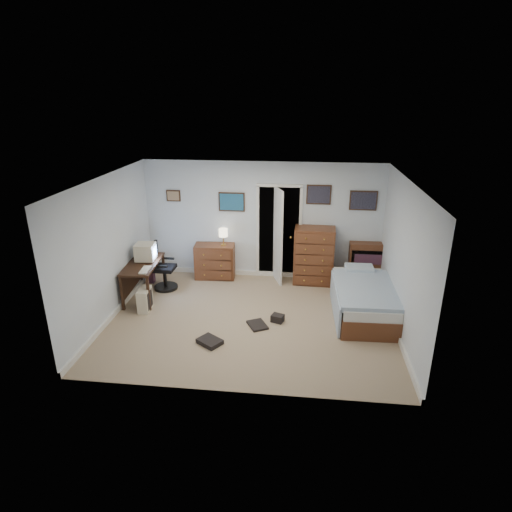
% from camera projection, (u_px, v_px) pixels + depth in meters
% --- Properties ---
extents(floor, '(5.00, 4.00, 0.02)m').
position_uv_depth(floor, '(251.00, 320.00, 7.64)').
color(floor, tan).
rests_on(floor, ground).
extents(computer_desk, '(0.65, 1.27, 0.71)m').
position_uv_depth(computer_desk, '(139.00, 271.00, 8.31)').
color(computer_desk, '#321B10').
rests_on(computer_desk, floor).
extents(crt_monitor, '(0.39, 0.37, 0.34)m').
position_uv_depth(crt_monitor, '(145.00, 252.00, 8.33)').
color(crt_monitor, beige).
rests_on(crt_monitor, computer_desk).
extents(keyboard, '(0.17, 0.39, 0.02)m').
position_uv_depth(keyboard, '(145.00, 270.00, 7.90)').
color(keyboard, beige).
rests_on(keyboard, computer_desk).
extents(pc_tower, '(0.22, 0.41, 0.43)m').
position_uv_depth(pc_tower, '(145.00, 299.00, 7.90)').
color(pc_tower, beige).
rests_on(pc_tower, floor).
extents(office_chair, '(0.49, 0.50, 0.99)m').
position_uv_depth(office_chair, '(162.00, 271.00, 8.72)').
color(office_chair, black).
rests_on(office_chair, floor).
extents(media_stack, '(0.16, 0.16, 0.75)m').
position_uv_depth(media_stack, '(150.00, 266.00, 9.01)').
color(media_stack, maroon).
rests_on(media_stack, floor).
extents(low_dresser, '(0.87, 0.48, 0.75)m').
position_uv_depth(low_dresser, '(215.00, 261.00, 9.26)').
color(low_dresser, brown).
rests_on(low_dresser, floor).
extents(table_lamp, '(0.20, 0.20, 0.37)m').
position_uv_depth(table_lamp, '(223.00, 233.00, 9.01)').
color(table_lamp, gold).
rests_on(table_lamp, low_dresser).
extents(doorway, '(0.96, 1.12, 2.05)m').
position_uv_depth(doorway, '(279.00, 229.00, 9.35)').
color(doorway, black).
rests_on(doorway, floor).
extents(tall_dresser, '(0.84, 0.51, 1.21)m').
position_uv_depth(tall_dresser, '(314.00, 256.00, 8.93)').
color(tall_dresser, brown).
rests_on(tall_dresser, floor).
extents(headboard_bookcase, '(0.98, 0.26, 0.88)m').
position_uv_depth(headboard_bookcase, '(372.00, 262.00, 8.95)').
color(headboard_bookcase, brown).
rests_on(headboard_bookcase, floor).
extents(bed, '(1.10, 1.97, 0.64)m').
position_uv_depth(bed, '(363.00, 299.00, 7.73)').
color(bed, brown).
rests_on(bed, floor).
extents(wall_posters, '(4.38, 0.04, 0.60)m').
position_uv_depth(wall_posters, '(290.00, 199.00, 8.79)').
color(wall_posters, '#331E11').
rests_on(wall_posters, floor).
extents(floor_clutter, '(1.40, 1.17, 0.13)m').
position_uv_depth(floor_clutter, '(241.00, 331.00, 7.19)').
color(floor_clutter, black).
rests_on(floor_clutter, floor).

